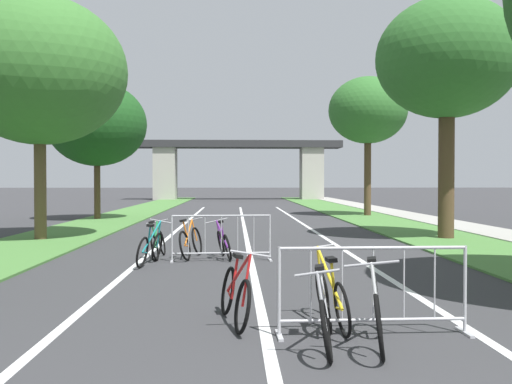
{
  "coord_description": "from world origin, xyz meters",
  "views": [
    {
      "loc": [
        -0.36,
        -1.64,
        1.82
      ],
      "look_at": [
        0.14,
        11.95,
        1.55
      ],
      "focal_mm": 39.71,
      "sensor_mm": 36.0,
      "label": 1
    }
  ],
  "objects_px": {
    "tree_right_maple_mid": "(447,60)",
    "bicycle_teal_0": "(150,248)",
    "bicycle_orange_7": "(191,242)",
    "tree_left_pine_near": "(97,124)",
    "bicycle_purple_6": "(224,243)",
    "bicycle_red_4": "(235,295)",
    "tree_left_cypress_far": "(39,71)",
    "bicycle_green_2": "(158,243)",
    "crowd_barrier_nearest": "(373,291)",
    "crowd_barrier_second": "(221,238)",
    "tree_right_oak_near": "(368,111)",
    "bicycle_yellow_1": "(331,296)",
    "bicycle_white_3": "(378,312)",
    "bicycle_silver_5": "(326,314)"
  },
  "relations": [
    {
      "from": "bicycle_yellow_1",
      "to": "bicycle_white_3",
      "type": "height_order",
      "value": "bicycle_white_3"
    },
    {
      "from": "bicycle_teal_0",
      "to": "bicycle_purple_6",
      "type": "distance_m",
      "value": 1.86
    },
    {
      "from": "bicycle_red_4",
      "to": "bicycle_orange_7",
      "type": "bearing_deg",
      "value": -91.03
    },
    {
      "from": "tree_left_cypress_far",
      "to": "tree_left_pine_near",
      "type": "height_order",
      "value": "tree_left_cypress_far"
    },
    {
      "from": "tree_left_cypress_far",
      "to": "bicycle_red_4",
      "type": "relative_size",
      "value": 4.45
    },
    {
      "from": "tree_right_oak_near",
      "to": "bicycle_orange_7",
      "type": "distance_m",
      "value": 18.11
    },
    {
      "from": "tree_left_pine_near",
      "to": "bicycle_white_3",
      "type": "distance_m",
      "value": 22.37
    },
    {
      "from": "tree_right_maple_mid",
      "to": "bicycle_orange_7",
      "type": "distance_m",
      "value": 10.03
    },
    {
      "from": "tree_left_pine_near",
      "to": "bicycle_purple_6",
      "type": "bearing_deg",
      "value": -65.2
    },
    {
      "from": "tree_left_cypress_far",
      "to": "bicycle_red_4",
      "type": "height_order",
      "value": "tree_left_cypress_far"
    },
    {
      "from": "tree_right_maple_mid",
      "to": "bicycle_purple_6",
      "type": "distance_m",
      "value": 9.5
    },
    {
      "from": "tree_left_cypress_far",
      "to": "tree_right_oak_near",
      "type": "distance_m",
      "value": 17.12
    },
    {
      "from": "tree_right_maple_mid",
      "to": "bicycle_white_3",
      "type": "relative_size",
      "value": 4.45
    },
    {
      "from": "tree_left_cypress_far",
      "to": "bicycle_red_4",
      "type": "bearing_deg",
      "value": -60.01
    },
    {
      "from": "tree_right_oak_near",
      "to": "crowd_barrier_second",
      "type": "xyz_separation_m",
      "value": [
        -7.13,
        -16.06,
        -4.9
      ]
    },
    {
      "from": "crowd_barrier_nearest",
      "to": "bicycle_orange_7",
      "type": "distance_m",
      "value": 7.29
    },
    {
      "from": "crowd_barrier_nearest",
      "to": "bicycle_silver_5",
      "type": "relative_size",
      "value": 1.32
    },
    {
      "from": "bicycle_teal_0",
      "to": "bicycle_yellow_1",
      "type": "relative_size",
      "value": 0.98
    },
    {
      "from": "tree_left_pine_near",
      "to": "bicycle_red_4",
      "type": "height_order",
      "value": "tree_left_pine_near"
    },
    {
      "from": "bicycle_white_3",
      "to": "bicycle_red_4",
      "type": "relative_size",
      "value": 1.01
    },
    {
      "from": "tree_right_maple_mid",
      "to": "tree_left_cypress_far",
      "type": "bearing_deg",
      "value": 179.47
    },
    {
      "from": "tree_right_oak_near",
      "to": "bicycle_silver_5",
      "type": "relative_size",
      "value": 4.12
    },
    {
      "from": "crowd_barrier_nearest",
      "to": "crowd_barrier_second",
      "type": "relative_size",
      "value": 0.99
    },
    {
      "from": "bicycle_teal_0",
      "to": "bicycle_purple_6",
      "type": "xyz_separation_m",
      "value": [
        1.57,
        0.99,
        -0.02
      ]
    },
    {
      "from": "crowd_barrier_nearest",
      "to": "crowd_barrier_second",
      "type": "distance_m",
      "value": 6.53
    },
    {
      "from": "bicycle_green_2",
      "to": "bicycle_red_4",
      "type": "relative_size",
      "value": 0.96
    },
    {
      "from": "tree_left_pine_near",
      "to": "bicycle_yellow_1",
      "type": "height_order",
      "value": "tree_left_pine_near"
    },
    {
      "from": "tree_left_pine_near",
      "to": "bicycle_red_4",
      "type": "distance_m",
      "value": 20.89
    },
    {
      "from": "tree_right_oak_near",
      "to": "crowd_barrier_nearest",
      "type": "bearing_deg",
      "value": -103.13
    },
    {
      "from": "bicycle_teal_0",
      "to": "crowd_barrier_second",
      "type": "bearing_deg",
      "value": 28.3
    },
    {
      "from": "bicycle_purple_6",
      "to": "bicycle_white_3",
      "type": "bearing_deg",
      "value": -86.16
    },
    {
      "from": "bicycle_yellow_1",
      "to": "tree_left_cypress_far",
      "type": "bearing_deg",
      "value": 120.53
    },
    {
      "from": "tree_left_cypress_far",
      "to": "bicycle_green_2",
      "type": "height_order",
      "value": "tree_left_cypress_far"
    },
    {
      "from": "tree_left_pine_near",
      "to": "bicycle_orange_7",
      "type": "distance_m",
      "value": 14.88
    },
    {
      "from": "bicycle_silver_5",
      "to": "bicycle_orange_7",
      "type": "bearing_deg",
      "value": -64.78
    },
    {
      "from": "bicycle_teal_0",
      "to": "bicycle_yellow_1",
      "type": "xyz_separation_m",
      "value": [
        3.04,
        -5.28,
        0.0
      ]
    },
    {
      "from": "tree_right_oak_near",
      "to": "bicycle_red_4",
      "type": "relative_size",
      "value": 4.32
    },
    {
      "from": "crowd_barrier_second",
      "to": "bicycle_green_2",
      "type": "xyz_separation_m",
      "value": [
        -1.51,
        0.55,
        -0.17
      ]
    },
    {
      "from": "crowd_barrier_second",
      "to": "bicycle_red_4",
      "type": "bearing_deg",
      "value": -86.84
    },
    {
      "from": "tree_right_oak_near",
      "to": "bicycle_teal_0",
      "type": "bearing_deg",
      "value": -117.57
    },
    {
      "from": "tree_left_pine_near",
      "to": "bicycle_green_2",
      "type": "bearing_deg",
      "value": -70.82
    },
    {
      "from": "bicycle_teal_0",
      "to": "bicycle_orange_7",
      "type": "distance_m",
      "value": 1.33
    },
    {
      "from": "bicycle_white_3",
      "to": "bicycle_orange_7",
      "type": "relative_size",
      "value": 0.97
    },
    {
      "from": "bicycle_red_4",
      "to": "bicycle_purple_6",
      "type": "xyz_separation_m",
      "value": [
        -0.27,
        6.11,
        -0.02
      ]
    },
    {
      "from": "bicycle_green_2",
      "to": "tree_left_pine_near",
      "type": "bearing_deg",
      "value": 111.41
    },
    {
      "from": "bicycle_yellow_1",
      "to": "bicycle_red_4",
      "type": "height_order",
      "value": "bicycle_red_4"
    },
    {
      "from": "tree_left_cypress_far",
      "to": "bicycle_yellow_1",
      "type": "distance_m",
      "value": 13.51
    },
    {
      "from": "bicycle_yellow_1",
      "to": "bicycle_teal_0",
      "type": "bearing_deg",
      "value": 116.08
    },
    {
      "from": "bicycle_teal_0",
      "to": "bicycle_red_4",
      "type": "relative_size",
      "value": 1.01
    },
    {
      "from": "tree_right_maple_mid",
      "to": "bicycle_teal_0",
      "type": "distance_m",
      "value": 11.09
    }
  ]
}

